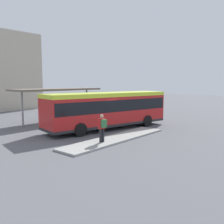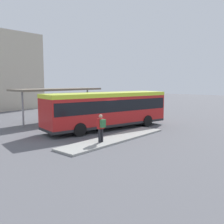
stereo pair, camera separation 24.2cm
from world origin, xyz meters
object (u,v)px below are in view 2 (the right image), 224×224
(potted_planter_near_shelter, at_px, (68,117))
(bicycle_blue, at_px, (131,111))
(bicycle_red, at_px, (126,111))
(bicycle_black, at_px, (123,110))
(pedestrian_waiting, at_px, (101,126))
(bicycle_orange, at_px, (118,110))
(city_bus, at_px, (108,108))

(potted_planter_near_shelter, bearing_deg, bicycle_blue, -1.17)
(bicycle_blue, distance_m, bicycle_red, 0.70)
(bicycle_blue, distance_m, bicycle_black, 1.40)
(pedestrian_waiting, relative_size, bicycle_black, 0.99)
(bicycle_orange, bearing_deg, city_bus, 119.39)
(bicycle_red, height_order, potted_planter_near_shelter, potted_planter_near_shelter)
(bicycle_blue, distance_m, potted_planter_near_shelter, 9.49)
(city_bus, xyz_separation_m, bicycle_black, (8.98, 5.50, -1.36))
(pedestrian_waiting, distance_m, bicycle_blue, 14.84)
(bicycle_orange, bearing_deg, bicycle_red, 166.21)
(bicycle_orange, bearing_deg, potted_planter_near_shelter, 95.71)
(pedestrian_waiting, height_order, bicycle_red, pedestrian_waiting)
(bicycle_blue, xyz_separation_m, bicycle_red, (-0.12, 0.69, -0.00))
(city_bus, distance_m, bicycle_red, 10.04)
(bicycle_black, relative_size, bicycle_orange, 0.99)
(bicycle_blue, distance_m, bicycle_orange, 2.08)
(bicycle_black, bearing_deg, bicycle_red, 151.86)
(bicycle_blue, height_order, bicycle_black, bicycle_black)
(bicycle_blue, xyz_separation_m, bicycle_orange, (0.08, 2.08, 0.04))
(bicycle_black, xyz_separation_m, potted_planter_near_shelter, (-9.65, -1.19, 0.26))
(bicycle_orange, xyz_separation_m, potted_planter_near_shelter, (-9.56, -1.89, 0.26))
(bicycle_red, height_order, bicycle_black, bicycle_black)
(pedestrian_waiting, relative_size, bicycle_orange, 0.99)
(bicycle_black, distance_m, potted_planter_near_shelter, 9.72)
(bicycle_red, distance_m, bicycle_black, 0.75)
(bicycle_orange, bearing_deg, bicycle_black, -178.72)
(pedestrian_waiting, height_order, bicycle_blue, pedestrian_waiting)
(bicycle_red, bearing_deg, pedestrian_waiting, 122.98)
(city_bus, height_order, pedestrian_waiting, city_bus)
(bicycle_blue, height_order, bicycle_red, bicycle_blue)
(bicycle_blue, bearing_deg, bicycle_black, -10.95)
(city_bus, relative_size, bicycle_orange, 6.28)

